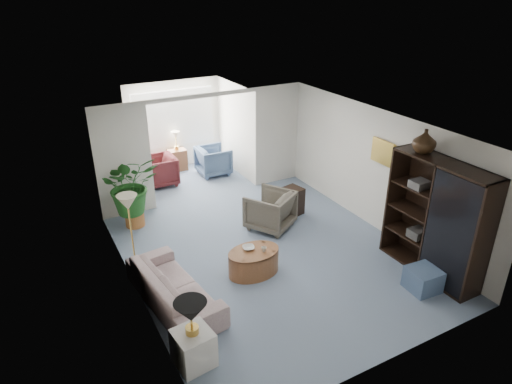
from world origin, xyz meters
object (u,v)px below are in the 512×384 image
end_table (194,348)px  cabinet_urn (425,141)px  table_lamp (191,312)px  sunroom_chair_blue (213,161)px  side_table_dark (290,202)px  sunroom_table (177,160)px  ottoman (423,279)px  sofa (174,287)px  wingback_chair (270,210)px  framed_picture (383,152)px  coffee_bowl (248,248)px  plant_pot (135,219)px  sunroom_chair_maroon (159,171)px  floor_lamp (127,203)px  entertainment_cabinet (436,219)px  coffee_table (254,262)px  coffee_cup (264,249)px

end_table → cabinet_urn: 4.95m
table_lamp → sunroom_chair_blue: size_ratio=0.53×
side_table_dark → sunroom_table: size_ratio=1.05×
ottoman → sofa: bearing=156.2°
wingback_chair → framed_picture: bearing=119.2°
end_table → ottoman: end_table is taller
coffee_bowl → sunroom_table: sunroom_table is taller
sofa → sunroom_table: size_ratio=3.58×
table_lamp → coffee_bowl: table_lamp is taller
plant_pot → sunroom_chair_blue: bearing=34.6°
cabinet_urn → sunroom_chair_maroon: (-3.05, 5.46, -1.92)m
end_table → side_table_dark: side_table_dark is taller
table_lamp → floor_lamp: 2.81m
floor_lamp → entertainment_cabinet: 5.32m
table_lamp → entertainment_cabinet: 4.49m
sofa → side_table_dark: side_table_dark is taller
floor_lamp → ottoman: size_ratio=0.73×
side_table_dark → coffee_table: bearing=-138.4°
plant_pot → sunroom_table: size_ratio=0.69×
cabinet_urn → sunroom_chair_blue: 5.99m
table_lamp → coffee_bowl: (1.66, 1.57, -0.41)m
floor_lamp → coffee_bowl: floor_lamp is taller
coffee_cup → plant_pot: 3.23m
sunroom_chair_blue → sunroom_table: (-0.75, 0.75, -0.09)m
table_lamp → plant_pot: (0.31, 4.19, -0.72)m
floor_lamp → cabinet_urn: size_ratio=0.88×
coffee_bowl → cabinet_urn: cabinet_urn is taller
coffee_table → wingback_chair: size_ratio=1.08×
coffee_bowl → wingback_chair: wingback_chair is taller
coffee_table → coffee_cup: size_ratio=10.15×
coffee_table → plant_pot: (-1.40, 2.72, -0.07)m
ottoman → sunroom_table: bearing=104.3°
floor_lamp → coffee_table: bearing=-36.4°
entertainment_cabinet → ottoman: bearing=-144.4°
end_table → sunroom_table: (2.19, 6.75, 0.02)m
end_table → sunroom_chair_maroon: (1.44, 6.00, 0.11)m
floor_lamp → framed_picture: bearing=-13.1°
floor_lamp → sunroom_chair_maroon: floor_lamp is taller
coffee_table → end_table: bearing=-139.3°
sunroom_table → coffee_bowl: bearing=-95.7°
coffee_bowl → ottoman: 3.00m
entertainment_cabinet → ottoman: entertainment_cabinet is taller
entertainment_cabinet → coffee_cup: bearing=153.1°
coffee_bowl → sunroom_chair_maroon: 4.44m
sunroom_chair_maroon → coffee_bowl: bearing=4.2°
coffee_table → sunroom_chair_maroon: bearing=93.5°
sofa → side_table_dark: bearing=-69.7°
floor_lamp → coffee_bowl: size_ratio=1.72×
end_table → floor_lamp: floor_lamp is taller
floor_lamp → side_table_dark: 3.69m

